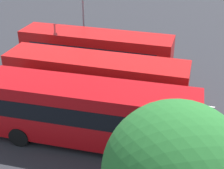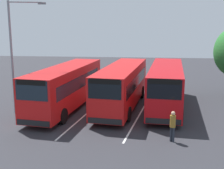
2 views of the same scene
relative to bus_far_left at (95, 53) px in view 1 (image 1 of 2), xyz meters
name	(u,v)px [view 1 (image 1 of 2)]	position (x,y,z in m)	size (l,w,h in m)	color
ground_plane	(97,105)	(-0.81, 4.02, -1.80)	(70.88, 70.88, 0.00)	#2B2B30
bus_far_left	(95,53)	(0.00, 0.00, 0.00)	(10.90, 3.80, 3.27)	red
bus_center_left	(95,81)	(-0.80, 4.24, 0.00)	(10.90, 3.73, 3.27)	red
bus_center_right	(89,113)	(-1.15, 7.66, 0.00)	(10.86, 3.40, 3.27)	#B70C11
street_lamp	(83,1)	(1.52, -3.23, 2.84)	(0.95, 2.53, 8.06)	gray
lane_stripe_outer_left	(102,90)	(-0.81, 2.10, -1.80)	(14.65, 0.12, 0.01)	silver
lane_stripe_inner_left	(90,122)	(-0.81, 5.94, -1.80)	(14.65, 0.12, 0.01)	silver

